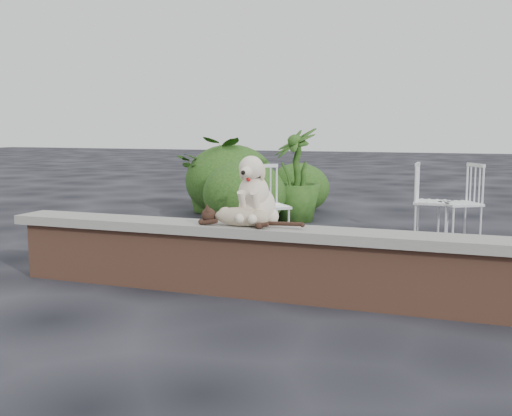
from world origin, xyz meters
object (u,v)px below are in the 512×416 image
(chair_d, at_px, (460,202))
(chair_e, at_px, (432,201))
(chair_a, at_px, (269,205))
(cat, at_px, (242,216))
(potted_plant_a, at_px, (213,175))
(potted_plant_b, at_px, (296,175))
(dog, at_px, (257,189))

(chair_d, relative_size, chair_e, 1.00)
(chair_a, xyz_separation_m, chair_e, (1.76, 1.12, 0.00))
(cat, distance_m, potted_plant_a, 5.12)
(potted_plant_a, xyz_separation_m, potted_plant_b, (1.54, -0.46, 0.07))
(dog, xyz_separation_m, chair_e, (1.14, 3.18, -0.40))
(chair_e, bearing_deg, chair_d, -97.40)
(chair_e, height_order, potted_plant_b, potted_plant_b)
(cat, height_order, potted_plant_b, potted_plant_b)
(chair_e, relative_size, potted_plant_a, 0.77)
(chair_d, bearing_deg, chair_e, -128.77)
(dog, xyz_separation_m, chair_a, (-0.62, 2.06, -0.40))
(cat, relative_size, chair_a, 1.11)
(dog, xyz_separation_m, cat, (-0.08, -0.15, -0.20))
(dog, distance_m, chair_e, 3.40)
(chair_a, height_order, potted_plant_b, potted_plant_b)
(cat, bearing_deg, chair_e, 72.94)
(potted_plant_b, bearing_deg, potted_plant_a, 163.23)
(potted_plant_a, bearing_deg, chair_e, -19.19)
(chair_a, bearing_deg, potted_plant_b, 56.34)
(cat, relative_size, chair_d, 1.11)
(chair_a, distance_m, potted_plant_a, 2.95)
(potted_plant_a, bearing_deg, cat, -63.03)
(chair_e, distance_m, potted_plant_b, 2.16)
(potted_plant_b, bearing_deg, chair_d, -19.11)
(chair_a, xyz_separation_m, potted_plant_a, (-1.78, 2.35, 0.14))
(chair_d, bearing_deg, dog, -57.00)
(chair_d, xyz_separation_m, potted_plant_a, (-3.88, 1.27, 0.14))
(potted_plant_b, bearing_deg, cat, -79.17)
(chair_a, relative_size, chair_e, 1.00)
(cat, height_order, chair_e, chair_e)
(chair_e, relative_size, potted_plant_b, 0.69)
(cat, bearing_deg, chair_d, 67.82)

